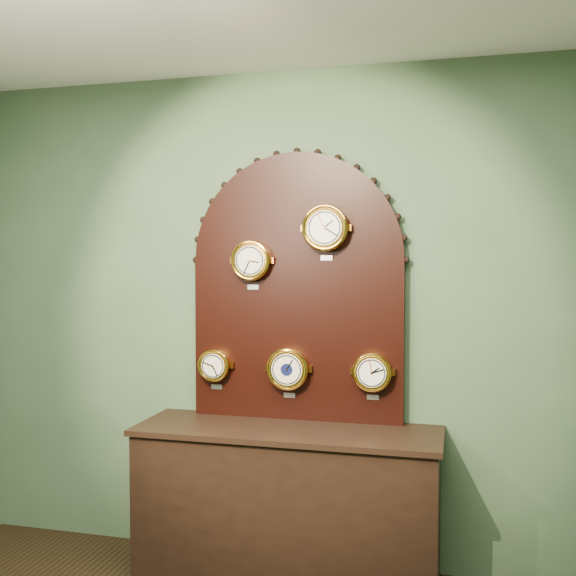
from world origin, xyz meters
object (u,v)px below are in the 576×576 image
(hygrometer, at_px, (215,365))
(barometer, at_px, (288,369))
(tide_clock, at_px, (372,372))
(shop_counter, at_px, (287,507))
(arabic_clock, at_px, (325,228))
(display_board, at_px, (297,278))
(roman_clock, at_px, (251,261))

(hygrometer, height_order, barometer, barometer)
(barometer, xyz_separation_m, tide_clock, (0.47, 0.00, 0.00))
(shop_counter, height_order, arabic_clock, arabic_clock)
(arabic_clock, distance_m, hygrometer, 1.01)
(display_board, distance_m, roman_clock, 0.27)
(display_board, relative_size, hygrometer, 6.41)
(shop_counter, xyz_separation_m, hygrometer, (-0.47, 0.15, 0.73))
(hygrometer, distance_m, tide_clock, 0.90)
(arabic_clock, relative_size, hygrometer, 1.28)
(display_board, xyz_separation_m, barometer, (-0.03, -0.07, -0.50))
(roman_clock, bearing_deg, display_board, 15.08)
(arabic_clock, bearing_deg, barometer, 179.92)
(hygrometer, distance_m, barometer, 0.43)
(hygrometer, bearing_deg, barometer, -0.19)
(shop_counter, bearing_deg, roman_clock, 148.18)
(arabic_clock, height_order, barometer, arabic_clock)
(hygrometer, bearing_deg, display_board, 7.96)
(barometer, distance_m, tide_clock, 0.47)
(hygrometer, bearing_deg, tide_clock, -0.04)
(arabic_clock, bearing_deg, display_board, 159.16)
(shop_counter, relative_size, tide_clock, 6.06)
(display_board, relative_size, tide_clock, 5.79)
(roman_clock, bearing_deg, arabic_clock, -0.09)
(display_board, height_order, roman_clock, display_board)
(shop_counter, bearing_deg, display_board, 90.00)
(shop_counter, relative_size, arabic_clock, 5.26)
(shop_counter, height_order, barometer, barometer)
(arabic_clock, xyz_separation_m, tide_clock, (0.26, 0.00, -0.78))
(barometer, relative_size, tide_clock, 1.09)
(roman_clock, relative_size, arabic_clock, 0.91)
(barometer, height_order, tide_clock, barometer)
(display_board, height_order, tide_clock, display_board)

